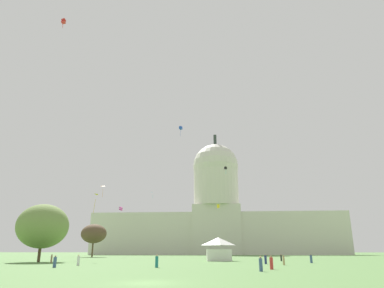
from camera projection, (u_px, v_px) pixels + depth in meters
ground_plane at (147, 283)px, 26.01m from camera, size 800.00×800.00×0.00m
capitol_building at (217, 214)px, 193.31m from camera, size 138.35×26.36×68.90m
event_tent at (219, 249)px, 80.24m from camera, size 6.30×7.50×5.27m
tree_west_mid at (94, 234)px, 126.58m from camera, size 11.71×10.74×11.63m
tree_west_near at (43, 226)px, 73.78m from camera, size 12.23×12.16×11.98m
person_navy_back_left at (266, 260)px, 61.55m from camera, size 0.54×0.54×1.68m
person_black_deep_crowd at (281, 258)px, 78.51m from camera, size 0.47×0.47×1.51m
person_tan_mid_right at (284, 261)px, 57.03m from camera, size 0.40×0.40×1.52m
person_denim_back_center at (261, 264)px, 40.05m from camera, size 0.45×0.45×1.72m
person_tan_edge_west at (52, 259)px, 69.14m from camera, size 0.38×0.38×1.60m
person_white_lawn_far_right at (78, 261)px, 56.23m from camera, size 0.52×0.52×1.68m
person_red_front_center at (271, 263)px, 44.21m from camera, size 0.49×0.49×1.71m
person_teal_mid_center at (157, 262)px, 49.32m from camera, size 0.62×0.62×1.80m
person_denim_mid_left at (311, 259)px, 66.56m from camera, size 0.46×0.46×1.69m
person_denim_near_tent at (55, 262)px, 49.20m from camera, size 0.61×0.61×1.66m
kite_magenta_low at (121, 209)px, 128.04m from camera, size 1.32×1.28×1.37m
kite_pink_low at (58, 222)px, 80.81m from camera, size 1.01×1.03×4.05m
kite_orange_mid at (102, 188)px, 129.41m from camera, size 1.45×0.64×3.94m
kite_red_high at (64, 21)px, 71.37m from camera, size 0.82×0.75×2.18m
kite_gold_low at (94, 196)px, 79.04m from camera, size 1.52×1.66×4.19m
kite_cyan_mid at (153, 194)px, 152.29m from camera, size 1.50×1.54×2.31m
kite_yellow_low at (218, 206)px, 79.56m from camera, size 0.65×0.40×0.92m
kite_blue_high at (181, 128)px, 142.73m from camera, size 1.50×1.53×4.42m
kite_black_mid at (226, 168)px, 117.03m from camera, size 1.04×1.03×2.51m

